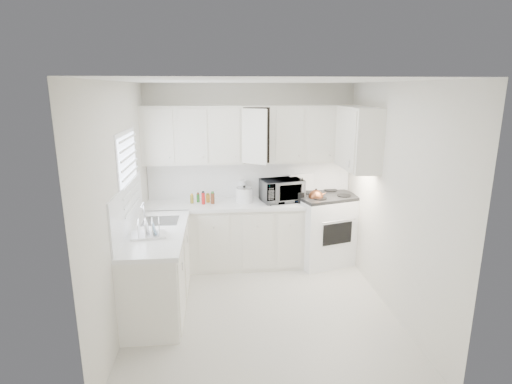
{
  "coord_description": "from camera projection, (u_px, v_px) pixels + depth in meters",
  "views": [
    {
      "loc": [
        -0.47,
        -4.29,
        2.52
      ],
      "look_at": [
        0.0,
        0.7,
        1.25
      ],
      "focal_mm": 28.59,
      "sensor_mm": 36.0,
      "label": 1
    }
  ],
  "objects": [
    {
      "name": "wall_left",
      "position": [
        122.0,
        207.0,
        4.35
      ],
      "size": [
        0.0,
        3.2,
        3.2
      ],
      "primitive_type": "plane",
      "rotation": [
        1.57,
        0.0,
        1.57
      ],
      "color": "silver",
      "rests_on": "ground"
    },
    {
      "name": "tea_kettle",
      "position": [
        316.0,
        196.0,
        5.73
      ],
      "size": [
        0.29,
        0.26,
        0.24
      ],
      "primitive_type": null,
      "rotation": [
        0.0,
        0.0,
        -0.19
      ],
      "color": "brown",
      "rests_on": "stove"
    },
    {
      "name": "countertop_back",
      "position": [
        225.0,
        205.0,
        5.78
      ],
      "size": [
        2.24,
        0.64,
        0.05
      ],
      "primitive_type": "cube",
      "color": "white",
      "rests_on": "lower_cabinets_back"
    },
    {
      "name": "backsplash_back",
      "position": [
        250.0,
        179.0,
        6.04
      ],
      "size": [
        2.98,
        0.02,
        0.55
      ],
      "primitive_type": "cube",
      "color": "white",
      "rests_on": "wall_back"
    },
    {
      "name": "countertop_left",
      "position": [
        157.0,
        233.0,
        4.66
      ],
      "size": [
        0.64,
        1.62,
        0.05
      ],
      "primitive_type": "cube",
      "color": "white",
      "rests_on": "lower_cabinets_left"
    },
    {
      "name": "spice_left_4",
      "position": [
        213.0,
        196.0,
        5.87
      ],
      "size": [
        0.06,
        0.06,
        0.13
      ],
      "primitive_type": "cylinder",
      "color": "brown",
      "rests_on": "countertop_back"
    },
    {
      "name": "spice_left_3",
      "position": [
        208.0,
        198.0,
        5.78
      ],
      "size": [
        0.06,
        0.06,
        0.13
      ],
      "primitive_type": "cylinder",
      "color": "gold",
      "rests_on": "countertop_back"
    },
    {
      "name": "utensil_crock",
      "position": [
        301.0,
        190.0,
        5.74
      ],
      "size": [
        0.16,
        0.16,
        0.37
      ],
      "primitive_type": null,
      "rotation": [
        0.0,
        0.0,
        0.33
      ],
      "color": "black",
      "rests_on": "countertop_back"
    },
    {
      "name": "ceiling",
      "position": [
        262.0,
        81.0,
        4.16
      ],
      "size": [
        3.2,
        3.2,
        0.0
      ],
      "primitive_type": "plane",
      "rotation": [
        3.14,
        0.0,
        0.0
      ],
      "color": "white",
      "rests_on": "ground"
    },
    {
      "name": "frying_pan",
      "position": [
        334.0,
        196.0,
        6.1
      ],
      "size": [
        0.29,
        0.44,
        0.04
      ],
      "primitive_type": null,
      "rotation": [
        0.0,
        0.0,
        -0.13
      ],
      "color": "black",
      "rests_on": "stove"
    },
    {
      "name": "window_blinds",
      "position": [
        129.0,
        177.0,
        4.62
      ],
      "size": [
        0.06,
        0.96,
        1.06
      ],
      "primitive_type": null,
      "color": "white",
      "rests_on": "wall_left"
    },
    {
      "name": "backsplash_left",
      "position": [
        128.0,
        208.0,
        4.56
      ],
      "size": [
        0.02,
        1.6,
        0.55
      ],
      "primitive_type": "cube",
      "color": "white",
      "rests_on": "wall_left"
    },
    {
      "name": "lower_cabinets_left",
      "position": [
        158.0,
        271.0,
        4.78
      ],
      "size": [
        0.6,
        1.6,
        0.9
      ],
      "primitive_type": null,
      "color": "silver",
      "rests_on": "floor"
    },
    {
      "name": "rice_cooker",
      "position": [
        244.0,
        194.0,
        5.81
      ],
      "size": [
        0.24,
        0.24,
        0.24
      ],
      "primitive_type": null,
      "rotation": [
        0.0,
        0.0,
        -0.01
      ],
      "color": "white",
      "rests_on": "countertop_back"
    },
    {
      "name": "stove",
      "position": [
        324.0,
        219.0,
        6.0
      ],
      "size": [
        1.02,
        0.92,
        1.32
      ],
      "primitive_type": null,
      "rotation": [
        0.0,
        0.0,
        0.29
      ],
      "color": "white",
      "rests_on": "floor"
    },
    {
      "name": "spice_left_2",
      "position": [
        203.0,
        197.0,
        5.86
      ],
      "size": [
        0.06,
        0.06,
        0.13
      ],
      "primitive_type": "cylinder",
      "color": "red",
      "rests_on": "countertop_back"
    },
    {
      "name": "sauce_right_0",
      "position": [
        290.0,
        192.0,
        6.01
      ],
      "size": [
        0.06,
        0.06,
        0.19
      ],
      "primitive_type": "cylinder",
      "color": "red",
      "rests_on": "countertop_back"
    },
    {
      "name": "wall_right",
      "position": [
        393.0,
        200.0,
        4.62
      ],
      "size": [
        0.0,
        3.2,
        3.2
      ],
      "primitive_type": "plane",
      "rotation": [
        1.57,
        0.0,
        -1.57
      ],
      "color": "silver",
      "rests_on": "ground"
    },
    {
      "name": "sauce_right_2",
      "position": [
        298.0,
        192.0,
        6.02
      ],
      "size": [
        0.06,
        0.06,
        0.19
      ],
      "primitive_type": "cylinder",
      "color": "brown",
      "rests_on": "countertop_back"
    },
    {
      "name": "sink",
      "position": [
        160.0,
        212.0,
        4.96
      ],
      "size": [
        0.42,
        0.38,
        0.3
      ],
      "primitive_type": null,
      "color": "gray",
      "rests_on": "countertop_left"
    },
    {
      "name": "microwave",
      "position": [
        282.0,
        188.0,
        5.83
      ],
      "size": [
        0.63,
        0.44,
        0.39
      ],
      "primitive_type": "imported",
      "rotation": [
        0.0,
        0.0,
        0.23
      ],
      "color": "gray",
      "rests_on": "countertop_back"
    },
    {
      "name": "wall_front",
      "position": [
        286.0,
        263.0,
        2.94
      ],
      "size": [
        3.0,
        0.0,
        3.0
      ],
      "primitive_type": "plane",
      "rotation": [
        -1.57,
        0.0,
        0.0
      ],
      "color": "silver",
      "rests_on": "ground"
    },
    {
      "name": "lower_cabinets_back",
      "position": [
        225.0,
        236.0,
        5.91
      ],
      "size": [
        2.22,
        0.6,
        0.9
      ],
      "primitive_type": null,
      "color": "silver",
      "rests_on": "floor"
    },
    {
      "name": "spice_left_0",
      "position": [
        192.0,
        197.0,
        5.85
      ],
      "size": [
        0.06,
        0.06,
        0.13
      ],
      "primitive_type": "cylinder",
      "color": "olive",
      "rests_on": "countertop_back"
    },
    {
      "name": "dish_rack",
      "position": [
        148.0,
        227.0,
        4.45
      ],
      "size": [
        0.4,
        0.33,
        0.2
      ],
      "primitive_type": null,
      "rotation": [
        0.0,
        0.0,
        0.15
      ],
      "color": "white",
      "rests_on": "countertop_left"
    },
    {
      "name": "upper_cabinets_back",
      "position": [
        251.0,
        162.0,
        5.82
      ],
      "size": [
        3.0,
        0.33,
        0.8
      ],
      "primitive_type": null,
      "color": "silver",
      "rests_on": "wall_back"
    },
    {
      "name": "floor",
      "position": [
        262.0,
        309.0,
        4.8
      ],
      "size": [
        3.2,
        3.2,
        0.0
      ],
      "primitive_type": "plane",
      "color": "beige",
      "rests_on": "ground"
    },
    {
      "name": "sauce_right_3",
      "position": [
        302.0,
        193.0,
        5.97
      ],
      "size": [
        0.06,
        0.06,
        0.19
      ],
      "primitive_type": "cylinder",
      "color": "black",
      "rests_on": "countertop_back"
    },
    {
      "name": "upper_cabinets_right",
      "position": [
        356.0,
        169.0,
        5.35
      ],
      "size": [
        0.33,
        0.9,
        0.8
      ],
      "primitive_type": null,
      "color": "silver",
      "rests_on": "wall_right"
    },
    {
      "name": "wall_back",
      "position": [
        250.0,
        174.0,
        6.03
      ],
      "size": [
        3.0,
        0.0,
        3.0
      ],
      "primitive_type": "plane",
      "rotation": [
        1.57,
        0.0,
        0.0
      ],
      "color": "silver",
      "rests_on": "ground"
    },
    {
      "name": "paper_towel",
      "position": [
        243.0,
        189.0,
        5.99
      ],
      "size": [
        0.12,
        0.12,
        0.27
      ],
      "primitive_type": "cylinder",
      "color": "white",
      "rests_on": "countertop_back"
    },
    {
      "name": "spice_left_1",
      "position": [
        197.0,
        198.0,
        5.77
      ],
      "size": [
        0.06,
        0.06,
        0.13
      ],
      "primitive_type": "cylinder",
      "color": "#296D24",
      "rests_on": "countertop_back"
    },
    {
      "name": "sauce_right_1",
      "position": [
        295.0,
        193.0,
        5.96
      ],
      "size": [
        0.06,
        0.06,
        0.19
      ],
      "primitive_type": "cylinder",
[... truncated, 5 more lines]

